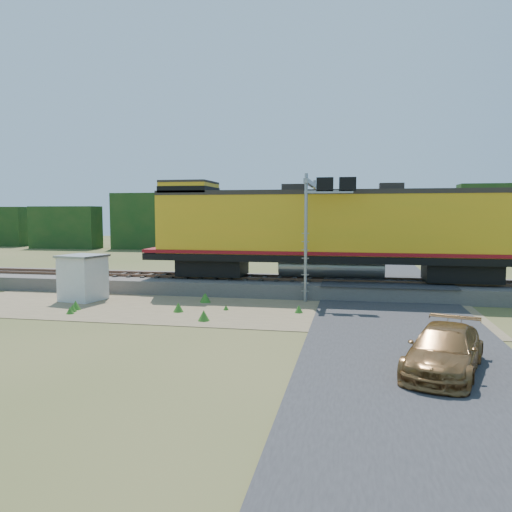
% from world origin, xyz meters
% --- Properties ---
extents(ground, '(140.00, 140.00, 0.00)m').
position_xyz_m(ground, '(0.00, 0.00, 0.00)').
color(ground, '#475123').
rests_on(ground, ground).
extents(ballast, '(70.00, 5.00, 0.80)m').
position_xyz_m(ballast, '(0.00, 6.00, 0.40)').
color(ballast, slate).
rests_on(ballast, ground).
extents(rails, '(70.00, 1.54, 0.16)m').
position_xyz_m(rails, '(0.00, 6.00, 0.88)').
color(rails, brown).
rests_on(rails, ballast).
extents(dirt_shoulder, '(26.00, 8.00, 0.03)m').
position_xyz_m(dirt_shoulder, '(-2.00, 0.50, 0.01)').
color(dirt_shoulder, '#8C7754').
rests_on(dirt_shoulder, ground).
extents(road, '(7.00, 66.00, 0.86)m').
position_xyz_m(road, '(7.00, 0.74, 0.09)').
color(road, '#38383A').
rests_on(road, ground).
extents(tree_line_north, '(130.00, 3.00, 6.50)m').
position_xyz_m(tree_line_north, '(0.00, 38.00, 3.07)').
color(tree_line_north, '#173B15').
rests_on(tree_line_north, ground).
extents(weed_clumps, '(15.00, 6.20, 0.56)m').
position_xyz_m(weed_clumps, '(-3.50, 0.10, 0.00)').
color(weed_clumps, '#327020').
rests_on(weed_clumps, ground).
extents(locomotive, '(21.66, 3.30, 5.59)m').
position_xyz_m(locomotive, '(3.61, 6.00, 3.72)').
color(locomotive, black).
rests_on(locomotive, rails).
extents(shed, '(2.43, 2.43, 2.45)m').
position_xyz_m(shed, '(-8.94, 1.34, 1.24)').
color(shed, silver).
rests_on(shed, ground).
extents(signal_gantry, '(2.66, 6.20, 6.70)m').
position_xyz_m(signal_gantry, '(3.06, 5.35, 5.05)').
color(signal_gantry, gray).
rests_on(signal_gantry, ground).
extents(car, '(3.23, 5.01, 1.35)m').
position_xyz_m(car, '(7.82, -7.65, 0.68)').
color(car, brown).
rests_on(car, ground).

